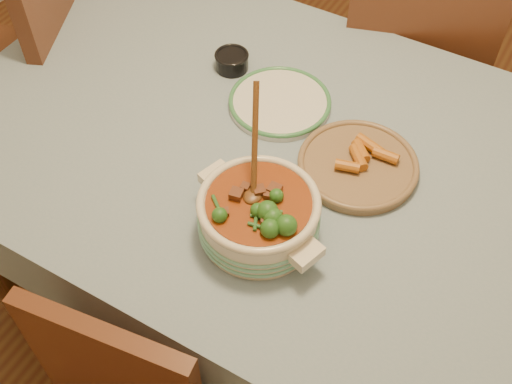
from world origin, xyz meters
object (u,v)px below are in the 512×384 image
dining_table (282,173)px  white_plate (280,102)px  chair_left (38,62)px  chair_far (409,73)px  fried_plate (358,164)px  condiment_bowl (232,60)px  stew_casserole (259,212)px

dining_table → white_plate: bearing=122.1°
chair_left → white_plate: bearing=67.9°
dining_table → chair_left: size_ratio=1.69×
dining_table → chair_far: (0.10, 0.69, -0.15)m
white_plate → fried_plate: size_ratio=1.12×
dining_table → fried_plate: (0.18, 0.03, 0.11)m
dining_table → condiment_bowl: 0.34m
condiment_bowl → chair_far: 0.67m
condiment_bowl → chair_left: (-0.67, -0.09, -0.22)m
dining_table → stew_casserole: (0.07, -0.24, 0.16)m
fried_plate → chair_left: (-1.10, 0.07, -0.21)m
dining_table → white_plate: (-0.08, 0.12, 0.10)m
stew_casserole → dining_table: bearing=106.0°
stew_casserole → chair_far: 0.98m
white_plate → chair_left: chair_left is taller
white_plate → fried_plate: bearing=-20.7°
stew_casserole → white_plate: 0.39m
condiment_bowl → fried_plate: 0.46m
dining_table → condiment_bowl: (-0.26, 0.19, 0.12)m
stew_casserole → fried_plate: (0.11, 0.27, -0.05)m
dining_table → fried_plate: size_ratio=5.98×
dining_table → stew_casserole: stew_casserole is taller
stew_casserole → chair_far: bearing=88.3°
white_plate → chair_left: size_ratio=0.32×
white_plate → chair_far: (0.17, 0.56, -0.25)m
fried_plate → stew_casserole: bearing=-112.7°
fried_plate → chair_far: chair_far is taller
chair_far → chair_left: size_ratio=0.92×
white_plate → chair_left: 0.87m
dining_table → white_plate: 0.18m
stew_casserole → condiment_bowl: bearing=127.3°
dining_table → fried_plate: bearing=8.2°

